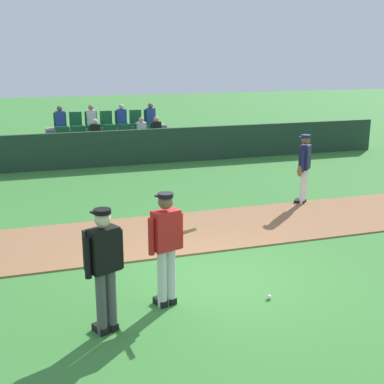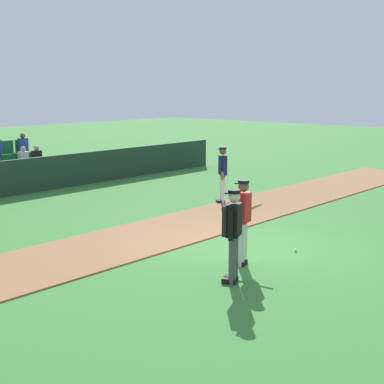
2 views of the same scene
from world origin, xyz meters
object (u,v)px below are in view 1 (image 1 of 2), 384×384
runner_navy_jersey (304,167)px  baseball (269,297)px  umpire_home_plate (104,264)px  batter_red_jersey (166,245)px

runner_navy_jersey → baseball: (-3.16, -4.57, -0.93)m
umpire_home_plate → batter_red_jersey: bearing=26.7°
umpire_home_plate → baseball: 2.73m
batter_red_jersey → umpire_home_plate: bearing=-153.3°
umpire_home_plate → runner_navy_jersey: size_ratio=1.00×
batter_red_jersey → baseball: batter_red_jersey is taller
runner_navy_jersey → baseball: size_ratio=23.78×
runner_navy_jersey → baseball: bearing=-124.7°
baseball → umpire_home_plate: bearing=-175.9°
baseball → batter_red_jersey: bearing=168.5°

